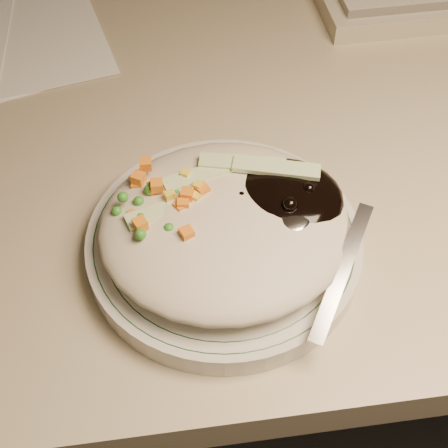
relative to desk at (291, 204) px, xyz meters
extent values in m
cube|color=tan|center=(0.00, 0.00, 0.18)|extent=(1.40, 0.70, 0.04)
cylinder|color=beige|center=(-0.12, -0.21, 0.21)|extent=(0.22, 0.22, 0.02)
torus|color=#144723|center=(-0.12, -0.21, 0.22)|extent=(0.21, 0.21, 0.00)
torus|color=#144723|center=(-0.12, -0.21, 0.22)|extent=(0.19, 0.19, 0.00)
ellipsoid|color=#BEB59A|center=(-0.12, -0.21, 0.24)|extent=(0.19, 0.18, 0.04)
ellipsoid|color=black|center=(-0.07, -0.20, 0.25)|extent=(0.10, 0.09, 0.03)
ellipsoid|color=orange|center=(-0.16, -0.19, 0.24)|extent=(0.08, 0.08, 0.02)
sphere|color=black|center=(-0.10, -0.20, 0.25)|extent=(0.01, 0.01, 0.01)
sphere|color=black|center=(-0.07, -0.19, 0.25)|extent=(0.01, 0.01, 0.01)
sphere|color=black|center=(-0.05, -0.20, 0.26)|extent=(0.01, 0.01, 0.01)
sphere|color=black|center=(-0.06, -0.19, 0.25)|extent=(0.01, 0.01, 0.01)
sphere|color=black|center=(-0.07, -0.22, 0.26)|extent=(0.01, 0.01, 0.01)
sphere|color=black|center=(-0.07, -0.20, 0.25)|extent=(0.01, 0.01, 0.01)
sphere|color=black|center=(-0.06, -0.19, 0.25)|extent=(0.01, 0.01, 0.01)
cube|color=orange|center=(-0.16, -0.19, 0.26)|extent=(0.01, 0.01, 0.01)
cube|color=orange|center=(-0.15, -0.21, 0.25)|extent=(0.01, 0.01, 0.01)
cube|color=orange|center=(-0.18, -0.17, 0.26)|extent=(0.01, 0.01, 0.01)
cube|color=orange|center=(-0.14, -0.20, 0.26)|extent=(0.01, 0.01, 0.01)
cube|color=orange|center=(-0.15, -0.20, 0.26)|extent=(0.01, 0.01, 0.01)
cube|color=orange|center=(-0.18, -0.17, 0.25)|extent=(0.01, 0.01, 0.01)
cube|color=orange|center=(-0.17, -0.18, 0.26)|extent=(0.01, 0.01, 0.01)
cube|color=orange|center=(-0.15, -0.20, 0.26)|extent=(0.01, 0.01, 0.01)
cube|color=orange|center=(-0.13, -0.19, 0.26)|extent=(0.01, 0.01, 0.01)
cube|color=orange|center=(-0.17, -0.16, 0.26)|extent=(0.01, 0.01, 0.01)
cube|color=orange|center=(-0.18, -0.22, 0.26)|extent=(0.01, 0.01, 0.01)
cube|color=orange|center=(-0.15, -0.23, 0.26)|extent=(0.01, 0.01, 0.01)
cube|color=orange|center=(-0.18, -0.21, 0.25)|extent=(0.01, 0.01, 0.01)
cube|color=orange|center=(-0.18, -0.17, 0.25)|extent=(0.01, 0.01, 0.01)
sphere|color=#388C28|center=(-0.15, -0.19, 0.25)|extent=(0.01, 0.01, 0.01)
sphere|color=#388C28|center=(-0.18, -0.23, 0.26)|extent=(0.01, 0.01, 0.01)
sphere|color=#388C28|center=(-0.18, -0.19, 0.26)|extent=(0.01, 0.01, 0.01)
sphere|color=#388C28|center=(-0.19, -0.19, 0.26)|extent=(0.01, 0.01, 0.01)
sphere|color=#388C28|center=(-0.15, -0.19, 0.25)|extent=(0.01, 0.01, 0.01)
sphere|color=#388C28|center=(-0.14, -0.22, 0.25)|extent=(0.01, 0.01, 0.01)
sphere|color=#388C28|center=(-0.16, -0.20, 0.25)|extent=(0.01, 0.01, 0.01)
sphere|color=#388C28|center=(-0.17, -0.22, 0.25)|extent=(0.01, 0.01, 0.01)
sphere|color=#388C28|center=(-0.19, -0.20, 0.25)|extent=(0.01, 0.01, 0.01)
sphere|color=#388C28|center=(-0.17, -0.18, 0.26)|extent=(0.01, 0.01, 0.01)
sphere|color=#388C28|center=(-0.17, -0.18, 0.26)|extent=(0.01, 0.01, 0.01)
sphere|color=#388C28|center=(-0.18, -0.21, 0.25)|extent=(0.01, 0.01, 0.01)
sphere|color=#388C28|center=(-0.16, -0.22, 0.26)|extent=(0.01, 0.01, 0.01)
sphere|color=#388C28|center=(-0.13, -0.17, 0.25)|extent=(0.01, 0.01, 0.01)
cube|color=yellow|center=(-0.15, -0.19, 0.25)|extent=(0.01, 0.01, 0.01)
cube|color=yellow|center=(-0.14, -0.20, 0.26)|extent=(0.01, 0.01, 0.01)
cube|color=yellow|center=(-0.16, -0.18, 0.25)|extent=(0.01, 0.01, 0.01)
cube|color=yellow|center=(-0.15, -0.19, 0.26)|extent=(0.01, 0.01, 0.01)
cube|color=yellow|center=(-0.16, -0.20, 0.25)|extent=(0.01, 0.01, 0.01)
cube|color=yellow|center=(-0.13, -0.19, 0.26)|extent=(0.01, 0.01, 0.01)
cube|color=yellow|center=(-0.14, -0.17, 0.26)|extent=(0.01, 0.01, 0.01)
cube|color=yellow|center=(-0.15, -0.20, 0.25)|extent=(0.01, 0.01, 0.01)
cube|color=#B2D18C|center=(-0.13, -0.17, 0.26)|extent=(0.07, 0.03, 0.00)
cube|color=#B2D18C|center=(-0.10, -0.17, 0.26)|extent=(0.07, 0.03, 0.00)
cube|color=#B2D18C|center=(-0.16, -0.20, 0.26)|extent=(0.07, 0.03, 0.00)
cube|color=#B2D18C|center=(-0.07, -0.18, 0.26)|extent=(0.07, 0.03, 0.00)
ellipsoid|color=silver|center=(-0.07, -0.22, 0.25)|extent=(0.05, 0.06, 0.01)
cube|color=silver|center=(-0.04, -0.27, 0.24)|extent=(0.07, 0.10, 0.03)
camera|label=1|loc=(-0.16, -0.50, 0.61)|focal=50.00mm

